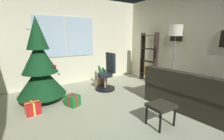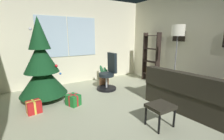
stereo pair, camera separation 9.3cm
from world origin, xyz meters
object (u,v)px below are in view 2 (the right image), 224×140
(gift_box_green, at_px, (73,100))
(potted_plant, at_px, (104,78))
(gift_box_red, at_px, (34,107))
(footstool, at_px, (160,108))
(holiday_tree, at_px, (42,67))
(floor_lamp, at_px, (178,36))
(office_chair, at_px, (108,76))
(bookshelf, at_px, (151,60))
(couch, at_px, (201,96))

(gift_box_green, xyz_separation_m, potted_plant, (1.28, 0.92, 0.11))
(gift_box_red, bearing_deg, footstool, -41.70)
(holiday_tree, xyz_separation_m, gift_box_red, (-0.28, -0.59, -0.68))
(holiday_tree, bearing_deg, gift_box_red, -115.40)
(floor_lamp, bearing_deg, footstool, -148.68)
(gift_box_green, relative_size, office_chair, 0.33)
(footstool, xyz_separation_m, office_chair, (0.17, 2.11, 0.07))
(bookshelf, xyz_separation_m, potted_plant, (-1.58, 0.41, -0.52))
(gift_box_green, distance_m, potted_plant, 1.58)
(footstool, distance_m, gift_box_red, 2.46)
(potted_plant, bearing_deg, couch, -69.08)
(footstool, bearing_deg, couch, -0.20)
(couch, bearing_deg, floor_lamp, 69.57)
(gift_box_red, bearing_deg, couch, -28.36)
(couch, xyz_separation_m, potted_plant, (-0.96, 2.51, -0.07))
(office_chair, bearing_deg, floor_lamp, -40.09)
(gift_box_red, height_order, office_chair, office_chair)
(bookshelf, height_order, floor_lamp, floor_lamp)
(gift_box_red, bearing_deg, office_chair, 13.36)
(bookshelf, distance_m, floor_lamp, 1.41)
(couch, distance_m, office_chair, 2.35)
(holiday_tree, distance_m, floor_lamp, 3.43)
(footstool, bearing_deg, holiday_tree, 124.98)
(footstool, relative_size, gift_box_green, 1.19)
(couch, distance_m, gift_box_green, 2.75)
(gift_box_green, height_order, office_chair, office_chair)
(holiday_tree, bearing_deg, bookshelf, -2.22)
(office_chair, distance_m, potted_plant, 0.44)
(couch, xyz_separation_m, floor_lamp, (0.35, 0.95, 1.22))
(holiday_tree, relative_size, gift_box_red, 8.27)
(gift_box_green, bearing_deg, floor_lamp, -13.75)
(gift_box_green, distance_m, office_chair, 1.35)
(gift_box_red, distance_m, gift_box_green, 0.80)
(footstool, bearing_deg, gift_box_green, 123.30)
(couch, xyz_separation_m, footstool, (-1.20, 0.00, 0.03))
(couch, bearing_deg, potted_plant, 110.92)
(bookshelf, relative_size, floor_lamp, 0.91)
(gift_box_red, bearing_deg, gift_box_green, -3.85)
(bookshelf, bearing_deg, footstool, -131.00)
(floor_lamp, bearing_deg, holiday_tree, 157.68)
(potted_plant, bearing_deg, gift_box_red, -157.20)
(bookshelf, bearing_deg, office_chair, 179.35)
(office_chair, relative_size, bookshelf, 0.65)
(office_chair, xyz_separation_m, bookshelf, (1.65, -0.02, 0.34))
(holiday_tree, distance_m, gift_box_red, 0.94)
(footstool, distance_m, floor_lamp, 2.17)
(gift_box_red, relative_size, floor_lamp, 0.16)
(couch, bearing_deg, gift_box_red, 151.64)
(gift_box_green, height_order, bookshelf, bookshelf)
(gift_box_green, height_order, potted_plant, potted_plant)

